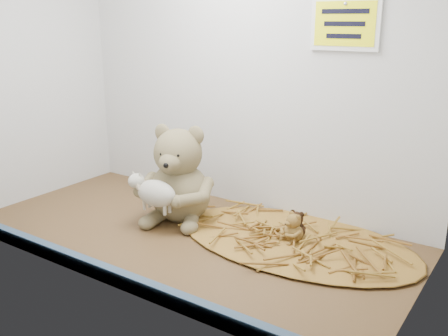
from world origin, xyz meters
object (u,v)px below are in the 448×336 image
Objects in this scene: mini_teddy_tan at (294,226)px; mini_teddy_brown at (297,223)px; toy_lamb at (156,193)px; main_teddy at (179,173)px.

mini_teddy_brown is at bearing 127.06° from mini_teddy_tan.
mini_teddy_tan is (35.33, 12.57, -5.54)cm from toy_lamb.
main_teddy is at bearing 90.00° from toy_lamb.
mini_teddy_tan is (35.33, 2.57, -8.78)cm from main_teddy.
mini_teddy_brown is at bearing -9.46° from main_teddy.
toy_lamb is at bearing -133.47° from mini_teddy_tan.
main_teddy is 36.50cm from mini_teddy_tan.
main_teddy reaches higher than mini_teddy_tan.
mini_teddy_brown is (-0.45, 2.50, -0.18)cm from mini_teddy_tan.
mini_teddy_brown is (34.89, 5.07, -8.95)cm from main_teddy.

